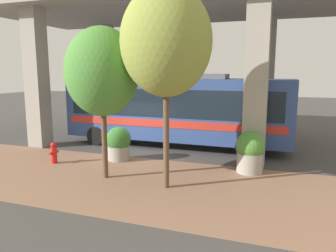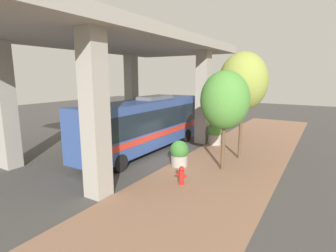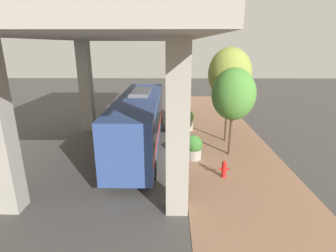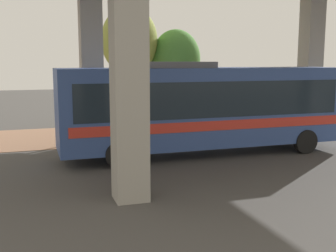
% 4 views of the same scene
% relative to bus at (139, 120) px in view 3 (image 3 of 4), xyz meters
% --- Properties ---
extents(ground_plane, '(80.00, 80.00, 0.00)m').
position_rel_bus_xyz_m(ground_plane, '(-2.84, 1.29, -2.05)').
color(ground_plane, '#474442').
rests_on(ground_plane, ground).
extents(sidewalk_strip, '(6.00, 40.00, 0.02)m').
position_rel_bus_xyz_m(sidewalk_strip, '(-5.84, 1.29, -2.04)').
color(sidewalk_strip, '#936B51').
rests_on(sidewalk_strip, ground).
extents(overpass, '(9.40, 18.95, 7.65)m').
position_rel_bus_xyz_m(overpass, '(1.16, 1.29, 4.63)').
color(overpass, '#9E998E').
rests_on(overpass, ground).
extents(bus, '(2.66, 11.66, 3.78)m').
position_rel_bus_xyz_m(bus, '(0.00, 0.00, 0.00)').
color(bus, '#334C8C').
rests_on(bus, ground).
extents(fire_hydrant, '(0.53, 0.25, 0.94)m').
position_rel_bus_xyz_m(fire_hydrant, '(-4.89, 3.88, -1.58)').
color(fire_hydrant, red).
rests_on(fire_hydrant, ground).
extents(planter_front, '(1.10, 1.10, 1.50)m').
position_rel_bus_xyz_m(planter_front, '(-3.46, 1.52, -1.29)').
color(planter_front, '#9E998E').
rests_on(planter_front, ground).
extents(planter_middle, '(1.10, 1.10, 1.65)m').
position_rel_bus_xyz_m(planter_middle, '(-3.38, -4.15, -1.21)').
color(planter_middle, '#9E998E').
rests_on(planter_middle, ground).
extents(street_tree_near, '(2.63, 2.63, 5.48)m').
position_rel_bus_xyz_m(street_tree_near, '(-5.83, 0.83, 1.84)').
color(street_tree_near, brown).
rests_on(street_tree_near, ground).
extents(street_tree_far, '(2.93, 2.93, 6.61)m').
position_rel_bus_xyz_m(street_tree_far, '(-6.06, -1.66, 2.79)').
color(street_tree_far, brown).
rests_on(street_tree_far, ground).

